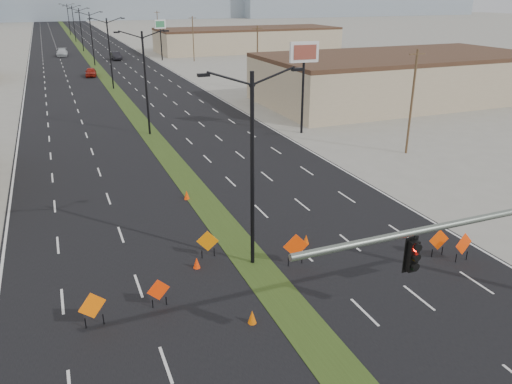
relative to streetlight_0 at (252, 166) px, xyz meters
name	(u,v)px	position (x,y,z in m)	size (l,w,h in m)	color
road_surface	(93,63)	(0.00, 88.00, -5.42)	(25.00, 400.00, 0.02)	black
median_strip	(93,63)	(0.00, 88.00, -5.42)	(2.00, 400.00, 0.04)	#2F4017
building_se_near	(399,79)	(34.00, 33.00, -2.67)	(36.00, 18.00, 5.50)	tan
building_se_far	(248,40)	(38.00, 98.00, -2.92)	(44.00, 16.00, 5.00)	tan
mesa_east	(350,0)	(180.00, 278.00, 3.58)	(160.00, 50.00, 18.00)	#8B9CAC
streetlight_0	(252,166)	(0.00, 0.00, 0.00)	(5.15, 0.24, 10.02)	black
streetlight_1	(146,80)	(0.00, 28.00, 0.00)	(5.15, 0.24, 10.02)	black
streetlight_2	(110,51)	(0.00, 56.00, 0.00)	(5.15, 0.24, 10.02)	black
streetlight_3	(92,37)	(0.00, 84.00, 0.00)	(5.15, 0.24, 10.02)	black
streetlight_4	(81,28)	(0.00, 112.00, 0.00)	(5.15, 0.24, 10.02)	black
streetlight_5	(74,22)	(0.00, 140.00, 0.00)	(5.15, 0.24, 10.02)	black
streetlight_6	(68,18)	(0.00, 168.00, 0.00)	(5.15, 0.24, 10.02)	black
utility_pole_0	(412,101)	(20.00, 13.00, -0.74)	(1.60, 0.20, 9.00)	#4C3823
utility_pole_1	(257,57)	(20.00, 48.00, -0.74)	(1.60, 0.20, 9.00)	#4C3823
utility_pole_2	(193,38)	(20.00, 83.00, -0.74)	(1.60, 0.20, 9.00)	#4C3823
utility_pole_3	(158,28)	(20.00, 118.00, -0.74)	(1.60, 0.20, 9.00)	#4C3823
car_left	(91,72)	(-2.00, 69.59, -4.68)	(1.74, 4.33, 1.48)	maroon
car_mid	(116,56)	(5.09, 91.61, -4.60)	(1.73, 4.96, 1.64)	black
car_far	(62,52)	(-5.27, 103.19, -4.61)	(2.26, 5.56, 1.61)	silver
construction_sign_0	(159,291)	(-5.40, -2.07, -4.59)	(1.06, 0.18, 1.42)	#F23305
construction_sign_1	(92,307)	(-8.28, -2.47, -4.43)	(1.19, 0.51, 1.68)	#F36305
construction_sign_2	(208,242)	(-2.00, 1.47, -4.49)	(1.13, 0.44, 1.58)	#D66D04
construction_sign_3	(296,247)	(2.00, -1.03, -4.35)	(1.33, 0.30, 1.80)	#E03804
construction_sign_4	(439,241)	(9.55, -3.09, -4.48)	(1.19, 0.17, 1.59)	#EF4505
construction_sign_5	(463,245)	(10.36, -4.03, -4.44)	(1.24, 0.24, 1.66)	#FF3B05
cone_0	(197,263)	(-2.89, 0.60, -5.11)	(0.37, 0.37, 0.62)	#FF3605
cone_1	(252,317)	(-1.95, -4.82, -5.10)	(0.39, 0.39, 0.65)	#DC5C04
cone_2	(306,240)	(3.61, 0.83, -5.12)	(0.36, 0.36, 0.59)	#EB4C04
cone_3	(187,195)	(-0.96, 9.86, -5.09)	(0.39, 0.39, 0.66)	#EE3E05
pole_sign_east_near	(304,60)	(14.50, 22.74, 1.89)	(2.95, 0.55, 9.00)	black
pole_sign_east_far	(160,28)	(14.12, 87.07, 1.21)	(2.61, 1.35, 8.22)	black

